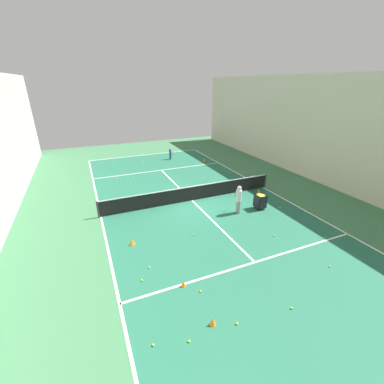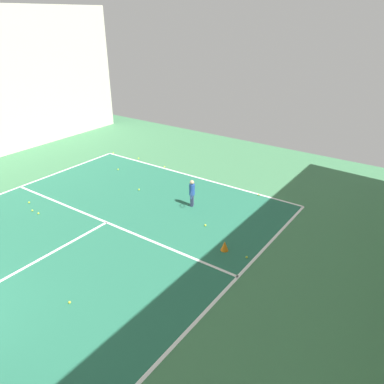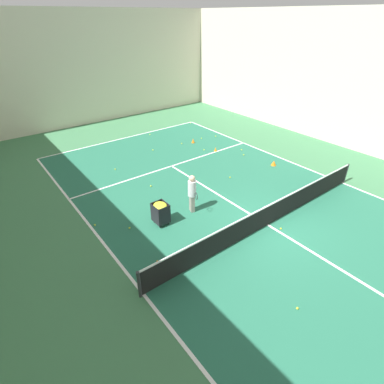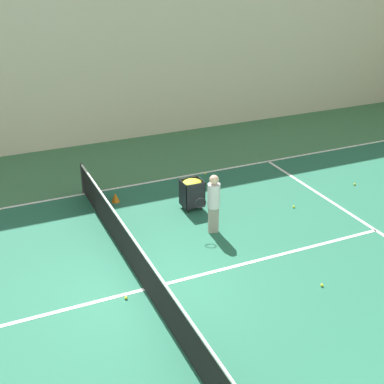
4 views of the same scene
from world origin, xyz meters
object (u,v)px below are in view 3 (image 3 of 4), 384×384
at_px(coach_at_net, 192,191).
at_px(training_cone_1, 193,141).
at_px(tennis_net, 269,214).
at_px(ball_cart, 160,210).
at_px(training_cone_0, 274,163).

height_order(coach_at_net, training_cone_1, coach_at_net).
height_order(tennis_net, coach_at_net, coach_at_net).
bearing_deg(ball_cart, tennis_net, -39.01).
bearing_deg(tennis_net, coach_at_net, 124.17).
xyz_separation_m(coach_at_net, training_cone_0, (6.09, 0.74, -0.80)).
xyz_separation_m(coach_at_net, training_cone_1, (4.67, 5.94, -0.80)).
xyz_separation_m(training_cone_0, training_cone_1, (-1.41, 5.19, 0.00)).
relative_size(tennis_net, coach_at_net, 6.83).
relative_size(training_cone_0, training_cone_1, 1.01).
bearing_deg(coach_at_net, training_cone_1, 159.14).
xyz_separation_m(tennis_net, coach_at_net, (-1.72, 2.53, 0.44)).
bearing_deg(training_cone_0, ball_cart, -174.76).
bearing_deg(ball_cart, training_cone_0, 5.24).
bearing_deg(ball_cart, training_cone_1, 43.78).
relative_size(tennis_net, training_cone_1, 40.34).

